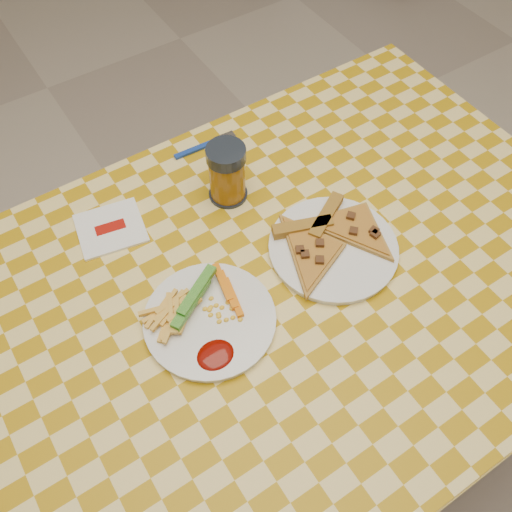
% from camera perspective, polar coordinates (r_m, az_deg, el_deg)
% --- Properties ---
extents(ground, '(8.00, 8.00, 0.00)m').
position_cam_1_polar(ground, '(1.73, 1.68, -16.15)').
color(ground, beige).
rests_on(ground, ground).
extents(table, '(1.28, 0.88, 0.76)m').
position_cam_1_polar(table, '(1.10, 2.53, -4.66)').
color(table, silver).
rests_on(table, ground).
extents(plate_left, '(0.28, 0.28, 0.01)m').
position_cam_1_polar(plate_left, '(1.00, -4.63, -6.45)').
color(plate_left, white).
rests_on(plate_left, table).
extents(plate_right, '(0.26, 0.26, 0.01)m').
position_cam_1_polar(plate_right, '(1.08, 7.71, 0.70)').
color(plate_right, white).
rests_on(plate_right, table).
extents(fries_veggies, '(0.19, 0.18, 0.04)m').
position_cam_1_polar(fries_veggies, '(0.99, -5.60, -5.51)').
color(fries_veggies, '#F5C34E').
rests_on(fries_veggies, plate_left).
extents(pizza_slices, '(0.32, 0.26, 0.02)m').
position_cam_1_polar(pizza_slices, '(1.08, 7.39, 1.82)').
color(pizza_slices, '#B38537').
rests_on(pizza_slices, plate_right).
extents(drink_glass, '(0.08, 0.08, 0.13)m').
position_cam_1_polar(drink_glass, '(1.12, -2.92, 8.25)').
color(drink_glass, black).
rests_on(drink_glass, table).
extents(napkin, '(0.14, 0.14, 0.01)m').
position_cam_1_polar(napkin, '(1.14, -14.34, 2.71)').
color(napkin, white).
rests_on(napkin, table).
extents(fork, '(0.14, 0.02, 0.01)m').
position_cam_1_polar(fork, '(1.26, -5.05, 11.00)').
color(fork, '#153696').
rests_on(fork, table).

